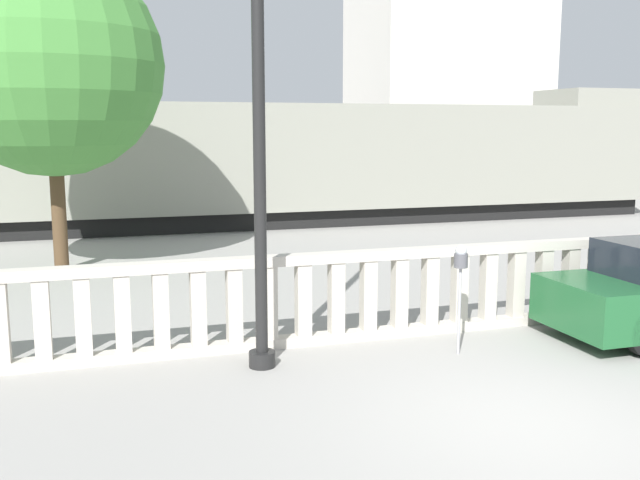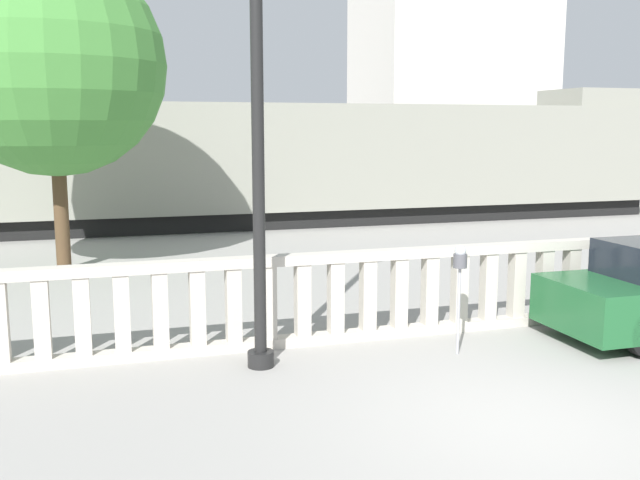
% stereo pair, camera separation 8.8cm
% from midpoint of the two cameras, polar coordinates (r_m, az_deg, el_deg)
% --- Properties ---
extents(ground_plane, '(160.00, 160.00, 0.00)m').
position_cam_midpoint_polar(ground_plane, '(7.87, 16.39, -13.95)').
color(ground_plane, gray).
extents(balustrade, '(15.08, 0.24, 1.29)m').
position_cam_midpoint_polar(balustrade, '(10.43, 6.59, -4.21)').
color(balustrade, '#BCB5A8').
rests_on(balustrade, ground).
extents(lamppost, '(0.39, 0.39, 6.81)m').
position_cam_midpoint_polar(lamppost, '(8.80, -4.79, 14.33)').
color(lamppost, black).
rests_on(lamppost, ground).
extents(parking_meter, '(0.18, 0.18, 1.49)m').
position_cam_midpoint_polar(parking_meter, '(9.60, 11.39, -2.03)').
color(parking_meter, '#99999E').
rests_on(parking_meter, ground).
extents(train_near, '(28.16, 2.85, 4.32)m').
position_cam_midpoint_polar(train_near, '(22.03, -5.52, 6.17)').
color(train_near, black).
rests_on(train_near, ground).
extents(building_block, '(8.26, 6.00, 11.83)m').
position_cam_midpoint_polar(building_block, '(35.31, 10.44, 13.56)').
color(building_block, beige).
rests_on(building_block, ground).
extents(tree_left, '(4.59, 4.59, 6.59)m').
position_cam_midpoint_polar(tree_left, '(15.89, -20.45, 13.04)').
color(tree_left, '#4C3823').
rests_on(tree_left, ground).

